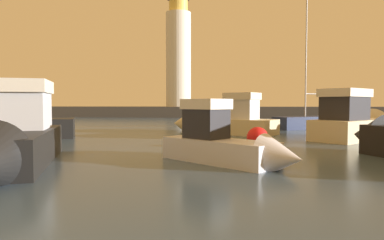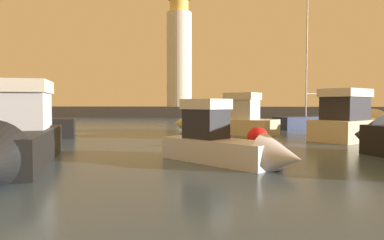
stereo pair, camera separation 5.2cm
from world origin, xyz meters
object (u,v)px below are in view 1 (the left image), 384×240
motorboat_5 (230,144)px  sailboat_moored (311,122)px  mooring_buoy (258,138)px  lighthouse (178,53)px  motorboat_3 (12,140)px  motorboat_6 (360,123)px  motorboat_2 (214,122)px

motorboat_5 → sailboat_moored: sailboat_moored is taller
sailboat_moored → mooring_buoy: sailboat_moored is taller
lighthouse → mooring_buoy: size_ratio=17.46×
lighthouse → mooring_buoy: lighthouse is taller
motorboat_3 → motorboat_6: motorboat_3 is taller
lighthouse → motorboat_6: size_ratio=2.49×
sailboat_moored → mooring_buoy: bearing=-112.2°
motorboat_3 → mooring_buoy: size_ratio=8.36×
mooring_buoy → motorboat_5: bearing=-106.9°
motorboat_3 → mooring_buoy: (8.79, 6.08, -0.44)m
motorboat_3 → motorboat_6: bearing=36.8°
lighthouse → motorboat_5: bearing=-79.3°
motorboat_5 → sailboat_moored: size_ratio=0.44×
sailboat_moored → mooring_buoy: size_ratio=11.45×
mooring_buoy → sailboat_moored: bearing=67.8°
lighthouse → motorboat_5: lighthouse is taller
motorboat_2 → motorboat_6: bearing=-20.1°
motorboat_6 → motorboat_3: bearing=-143.2°
motorboat_2 → motorboat_3: motorboat_3 is taller
lighthouse → motorboat_2: lighthouse is taller
lighthouse → motorboat_3: bearing=-89.0°
motorboat_3 → lighthouse: bearing=91.0°
motorboat_3 → motorboat_5: bearing=11.9°
motorboat_2 → motorboat_6: motorboat_6 is taller
motorboat_3 → sailboat_moored: (14.65, 20.41, -0.37)m
lighthouse → motorboat_2: (7.09, -29.85, -9.68)m
mooring_buoy → lighthouse: bearing=103.9°
lighthouse → motorboat_5: (8.23, -43.43, -9.77)m
motorboat_3 → mooring_buoy: bearing=34.7°
lighthouse → motorboat_2: size_ratio=2.12×
lighthouse → mooring_buoy: bearing=-76.1°
lighthouse → motorboat_5: size_ratio=3.44×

